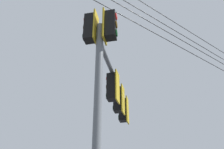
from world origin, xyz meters
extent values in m
cylinder|color=slate|center=(0.77, -0.18, 3.23)|extent=(0.20, 0.20, 6.46)
cylinder|color=slate|center=(-1.68, 0.09, 5.86)|extent=(4.92, 0.68, 0.14)
cube|color=black|center=(0.74, -0.48, 6.41)|extent=(0.33, 0.33, 0.90)
cube|color=#B29319|center=(0.76, -0.31, 6.41)|extent=(0.44, 0.09, 1.04)
cylinder|color=red|center=(0.72, -0.64, 6.71)|extent=(0.20, 0.05, 0.20)
cylinder|color=#3C2703|center=(0.72, -0.64, 6.41)|extent=(0.20, 0.05, 0.20)
cylinder|color=black|center=(0.72, -0.64, 6.11)|extent=(0.20, 0.05, 0.20)
cube|color=black|center=(0.80, 0.12, 6.41)|extent=(0.33, 0.33, 0.90)
cube|color=#B29319|center=(0.78, -0.05, 6.41)|extent=(0.44, 0.09, 1.04)
cylinder|color=red|center=(0.82, 0.28, 6.71)|extent=(0.20, 0.05, 0.20)
cylinder|color=#3C2703|center=(0.82, 0.28, 6.41)|extent=(0.20, 0.05, 0.20)
cylinder|color=black|center=(0.82, 0.28, 6.11)|extent=(0.20, 0.05, 0.20)
cube|color=black|center=(-0.85, 0.00, 5.31)|extent=(0.34, 0.34, 0.90)
cube|color=#B29319|center=(-0.83, 0.17, 5.31)|extent=(0.44, 0.11, 1.04)
cylinder|color=red|center=(-0.88, -0.16, 5.61)|extent=(0.20, 0.06, 0.20)
cylinder|color=#3C2703|center=(-0.88, -0.16, 5.31)|extent=(0.20, 0.06, 0.20)
cylinder|color=black|center=(-0.88, -0.16, 5.01)|extent=(0.20, 0.06, 0.20)
cube|color=black|center=(-1.88, 0.12, 5.31)|extent=(0.34, 0.34, 0.90)
cube|color=#B29319|center=(-1.86, 0.28, 5.31)|extent=(0.44, 0.11, 1.04)
cylinder|color=red|center=(-1.91, -0.05, 5.61)|extent=(0.20, 0.06, 0.20)
cylinder|color=#3C2703|center=(-1.91, -0.05, 5.31)|extent=(0.20, 0.06, 0.20)
cylinder|color=black|center=(-1.91, -0.05, 5.01)|extent=(0.20, 0.06, 0.20)
cube|color=black|center=(-2.91, 0.23, 5.31)|extent=(0.33, 0.33, 0.90)
cube|color=#B29319|center=(-2.89, 0.40, 5.31)|extent=(0.44, 0.09, 1.04)
cylinder|color=red|center=(-2.93, 0.07, 5.61)|extent=(0.20, 0.05, 0.20)
cylinder|color=#3C2703|center=(-2.93, 0.07, 5.31)|extent=(0.20, 0.05, 0.20)
cylinder|color=black|center=(-2.93, 0.07, 5.01)|extent=(0.20, 0.05, 0.20)
cylinder|color=black|center=(-0.08, 0.71, 7.33)|extent=(18.64, 19.55, 0.74)
cylinder|color=black|center=(-0.08, 0.71, 7.75)|extent=(18.64, 19.55, 0.74)
cylinder|color=black|center=(-0.08, 0.71, 8.07)|extent=(18.64, 19.55, 0.74)
camera|label=1|loc=(5.94, 0.66, 1.89)|focal=38.53mm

